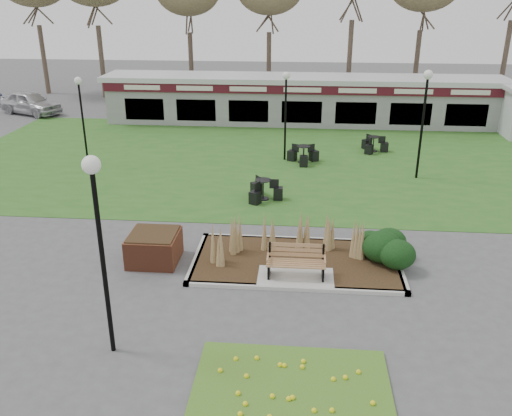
# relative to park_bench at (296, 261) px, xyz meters

# --- Properties ---
(ground) EXTENTS (100.00, 100.00, 0.00)m
(ground) POSITION_rel_park_bench_xyz_m (0.00, -0.25, -0.59)
(ground) COLOR #515154
(ground) RESTS_ON ground
(lawn) EXTENTS (34.00, 16.00, 0.02)m
(lawn) POSITION_rel_park_bench_xyz_m (0.00, 11.75, -0.58)
(lawn) COLOR #2E601E
(lawn) RESTS_ON ground
(flower_bed) EXTENTS (4.20, 3.00, 0.16)m
(flower_bed) POSITION_rel_park_bench_xyz_m (0.00, -4.85, -0.52)
(flower_bed) COLOR #3F6A1E
(flower_bed) RESTS_ON ground
(planting_bed) EXTENTS (6.75, 3.40, 1.27)m
(planting_bed) POSITION_rel_park_bench_xyz_m (1.27, 1.10, -0.22)
(planting_bed) COLOR black
(planting_bed) RESTS_ON ground
(park_bench) EXTENTS (1.70, 0.66, 0.93)m
(park_bench) POSITION_rel_park_bench_xyz_m (0.00, 0.00, 0.00)
(park_bench) COLOR olive
(park_bench) RESTS_ON ground
(brick_planter) EXTENTS (1.50, 1.50, 0.95)m
(brick_planter) POSITION_rel_park_bench_xyz_m (-4.40, 0.75, -0.11)
(brick_planter) COLOR brown
(brick_planter) RESTS_ON ground
(food_pavilion) EXTENTS (24.60, 3.40, 2.90)m
(food_pavilion) POSITION_rel_park_bench_xyz_m (0.00, 19.71, 0.89)
(food_pavilion) COLOR gray
(food_pavilion) RESTS_ON ground
(lamp_post_near_left) EXTENTS (0.40, 0.40, 4.77)m
(lamp_post_near_left) POSITION_rel_park_bench_xyz_m (-4.22, -3.75, 2.89)
(lamp_post_near_left) COLOR black
(lamp_post_near_left) RESTS_ON ground
(lamp_post_mid_left) EXTENTS (0.34, 0.34, 4.15)m
(lamp_post_mid_left) POSITION_rel_park_bench_xyz_m (-10.20, 10.26, 2.44)
(lamp_post_mid_left) COLOR black
(lamp_post_mid_left) RESTS_ON ground
(lamp_post_mid_right) EXTENTS (0.35, 0.35, 4.28)m
(lamp_post_mid_right) POSITION_rel_park_bench_xyz_m (-0.76, 11.77, 2.53)
(lamp_post_mid_right) COLOR black
(lamp_post_mid_right) RESTS_ON ground
(lamp_post_far_right) EXTENTS (0.39, 0.39, 4.75)m
(lamp_post_far_right) POSITION_rel_park_bench_xyz_m (5.22, 9.52, 2.87)
(lamp_post_far_right) COLOR black
(lamp_post_far_right) RESTS_ON ground
(bistro_set_b) EXTENTS (1.37, 1.55, 0.82)m
(bistro_set_b) POSITION_rel_park_bench_xyz_m (-1.42, 6.30, -0.29)
(bistro_set_b) COLOR black
(bistro_set_b) RESTS_ON ground
(bistro_set_c) EXTENTS (1.57, 1.39, 0.84)m
(bistro_set_c) POSITION_rel_park_bench_xyz_m (0.15, 11.36, -0.29)
(bistro_set_c) COLOR black
(bistro_set_c) RESTS_ON ground
(bistro_set_d) EXTENTS (1.31, 1.48, 0.79)m
(bistro_set_d) POSITION_rel_park_bench_xyz_m (3.76, 13.60, -0.31)
(bistro_set_d) COLOR black
(bistro_set_d) RESTS_ON ground
(car_silver) EXTENTS (4.86, 3.48, 1.54)m
(car_silver) POSITION_rel_park_bench_xyz_m (-18.10, 20.75, 0.18)
(car_silver) COLOR silver
(car_silver) RESTS_ON ground
(car_black) EXTENTS (5.29, 3.35, 1.64)m
(car_black) POSITION_rel_park_bench_xyz_m (-8.00, 23.13, 0.23)
(car_black) COLOR black
(car_black) RESTS_ON ground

